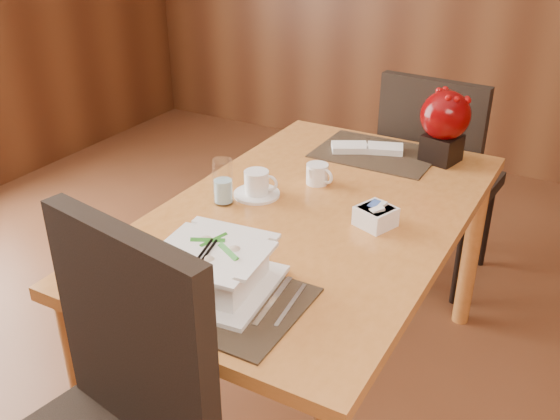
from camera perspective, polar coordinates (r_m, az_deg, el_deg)
The scene contains 12 objects.
dining_table at distance 2.05m, azimuth 2.95°, elevation -2.45°, with size 0.90×1.50×0.75m.
placemat_near at distance 1.60m, azimuth -5.93°, elevation -7.91°, with size 0.45×0.33×0.01m, color black.
placemat_far at distance 2.47m, azimuth 8.77°, elevation 5.17°, with size 0.45×0.33×0.01m, color black.
soup_setting at distance 1.60m, azimuth -6.00°, elevation -5.37°, with size 0.32×0.32×0.12m.
coffee_cup at distance 2.09m, azimuth -2.15°, elevation 2.29°, with size 0.16×0.16×0.09m.
water_glass at distance 2.03m, azimuth -5.25°, elevation 2.60°, with size 0.07×0.07×0.15m, color white.
creamer_jug at distance 2.18m, azimuth 3.41°, elevation 3.32°, with size 0.10×0.10×0.07m, color white, non-canonical shape.
sugar_caddy at distance 1.92m, azimuth 8.74°, elevation -0.59°, with size 0.10×0.10×0.06m, color white.
berry_decor at distance 2.40m, azimuth 14.82°, elevation 7.79°, with size 0.19×0.19×0.27m.
napkins_far at distance 2.47m, azimuth 8.21°, elevation 5.62°, with size 0.27×0.10×0.02m, color white, non-canonical shape.
bread_plate at distance 1.80m, azimuth -15.96°, elevation -4.47°, with size 0.15×0.15×0.01m, color white.
far_chair at distance 2.83m, azimuth 13.98°, elevation 3.50°, with size 0.50×0.50×1.00m.
Camera 1 is at (0.78, -1.00, 1.67)m, focal length 40.00 mm.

